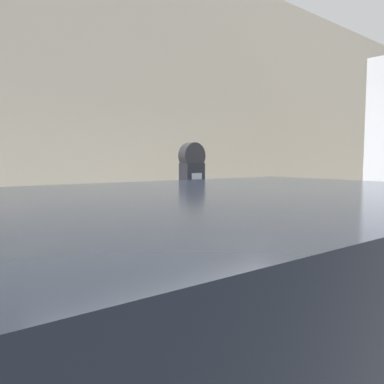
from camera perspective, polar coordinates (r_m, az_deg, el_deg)
name	(u,v)px	position (r m, az deg, el deg)	size (l,w,h in m)	color
sidewalk	(115,295)	(4.40, -11.68, -15.10)	(24.00, 2.80, 0.14)	#ADAAA3
building_facade	(50,90)	(5.93, -20.84, 14.27)	(24.00, 0.30, 5.13)	beige
parking_meter	(192,195)	(3.19, 0.00, -0.52)	(0.22, 0.13, 1.57)	gray
parked_car_beside_meter	(247,353)	(1.79, 8.36, -23.11)	(4.50, 2.05, 1.44)	black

